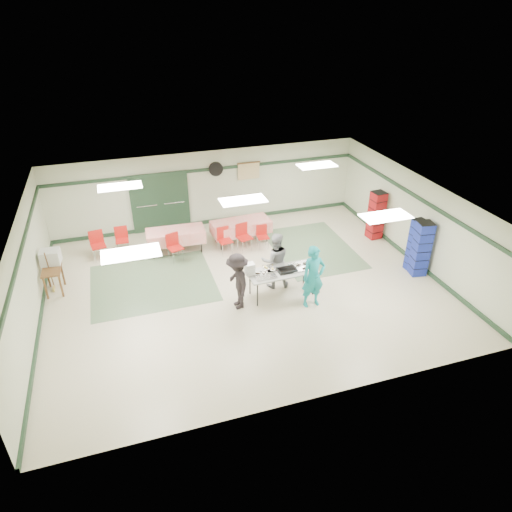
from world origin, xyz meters
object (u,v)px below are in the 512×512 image
object	(u,v)px
volunteer_teal	(313,277)
chair_a	(243,234)
dining_table_a	(241,226)
broom	(49,270)
dining_table_b	(176,235)
crate_stack_blue_b	(421,249)
chair_d	(174,244)
volunteer_dark	(237,281)
printer_table	(52,273)
office_printer	(50,257)
chair_b	(224,237)
volunteer_grey	(275,261)
chair_loose_a	(122,237)
chair_c	(262,234)
serving_table	(282,272)
crate_stack_red	(376,215)
chair_loose_b	(97,242)
crate_stack_blue_a	(416,245)

from	to	relation	value
volunteer_teal	chair_a	distance (m)	3.68
dining_table_a	broom	size ratio (longest dim) A/B	1.64
dining_table_b	crate_stack_blue_b	size ratio (longest dim) A/B	1.11
chair_d	broom	size ratio (longest dim) A/B	0.74
volunteer_dark	chair_d	distance (m)	3.28
printer_table	office_printer	world-z (taller)	office_printer
volunteer_teal	dining_table_a	xyz separation A→B (m)	(-0.80, 4.11, -0.31)
dining_table_b	chair_a	world-z (taller)	chair_a
volunteer_teal	dining_table_a	bearing A→B (deg)	98.70
chair_b	broom	world-z (taller)	broom
volunteer_grey	chair_loose_a	bearing A→B (deg)	-31.06
crate_stack_blue_b	volunteer_dark	bearing A→B (deg)	179.77
chair_d	broom	world-z (taller)	broom
dining_table_a	chair_c	bearing A→B (deg)	-49.57
crate_stack_blue_b	broom	distance (m)	10.66
printer_table	chair_d	bearing A→B (deg)	14.17
serving_table	crate_stack_red	bearing A→B (deg)	26.39
chair_b	chair_loose_b	distance (m)	3.99
chair_a	chair_c	xyz separation A→B (m)	(0.65, -0.01, -0.09)
printer_table	broom	xyz separation A→B (m)	(-0.08, 0.14, 0.02)
dining_table_b	office_printer	world-z (taller)	office_printer
volunteer_teal	chair_loose_a	size ratio (longest dim) A/B	2.01
dining_table_a	crate_stack_red	bearing A→B (deg)	-17.84
chair_b	crate_stack_red	size ratio (longest dim) A/B	0.53
volunteer_teal	crate_stack_blue_b	bearing A→B (deg)	5.46
serving_table	crate_stack_red	world-z (taller)	crate_stack_red
chair_c	broom	world-z (taller)	broom
chair_c	volunteer_teal	bearing A→B (deg)	-84.15
chair_b	chair_loose_b	size ratio (longest dim) A/B	0.95
dining_table_a	serving_table	bearing A→B (deg)	-90.72
chair_a	crate_stack_blue_a	world-z (taller)	crate_stack_blue_a
volunteer_grey	crate_stack_red	xyz separation A→B (m)	(4.30, 1.82, 0.00)
chair_b	crate_stack_blue_a	bearing A→B (deg)	-36.39
chair_c	chair_b	bearing A→B (deg)	-178.43
volunteer_dark	chair_loose_a	size ratio (longest dim) A/B	1.82
serving_table	chair_b	size ratio (longest dim) A/B	2.19
dining_table_a	chair_loose_a	world-z (taller)	chair_loose_a
chair_c	chair_d	size ratio (longest dim) A/B	0.86
dining_table_a	broom	bearing A→B (deg)	-172.48
chair_d	chair_loose_b	bearing A→B (deg)	143.27
printer_table	office_printer	bearing A→B (deg)	91.66
chair_loose_b	printer_table	bearing A→B (deg)	-136.02
serving_table	crate_stack_blue_b	size ratio (longest dim) A/B	1.14
crate_stack_blue_a	chair_b	bearing A→B (deg)	151.68
chair_b	crate_stack_blue_b	world-z (taller)	crate_stack_blue_b
chair_loose_b	crate_stack_blue_a	size ratio (longest dim) A/B	0.56
chair_a	volunteer_dark	bearing A→B (deg)	-122.32
dining_table_a	chair_b	world-z (taller)	chair_b
dining_table_b	crate_stack_blue_b	xyz separation A→B (m)	(6.66, -3.62, 0.28)
serving_table	chair_c	bearing A→B (deg)	80.62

